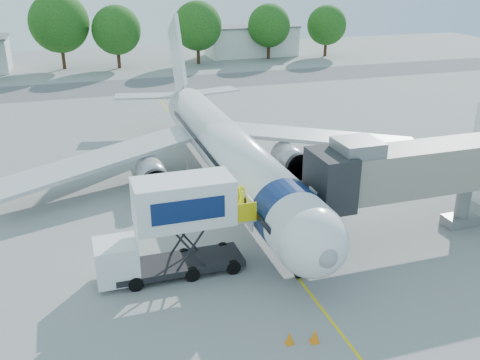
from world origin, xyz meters
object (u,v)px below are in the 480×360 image
object	(u,v)px
jet_bridge	(407,171)
catering_hiloader	(172,228)
ground_tug	(381,328)
aircraft	(226,149)

from	to	relation	value
jet_bridge	catering_hiloader	distance (m)	14.35
jet_bridge	ground_tug	size ratio (longest dim) A/B	3.55
aircraft	catering_hiloader	size ratio (longest dim) A/B	4.44
aircraft	catering_hiloader	world-z (taller)	aircraft
jet_bridge	ground_tug	world-z (taller)	jet_bridge
catering_hiloader	ground_tug	bearing A→B (deg)	-48.29
jet_bridge	ground_tug	bearing A→B (deg)	-127.88
jet_bridge	catering_hiloader	size ratio (longest dim) A/B	1.64
jet_bridge	catering_hiloader	bearing A→B (deg)	-179.99
catering_hiloader	ground_tug	xyz separation A→B (m)	(7.62, -8.54, -1.95)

